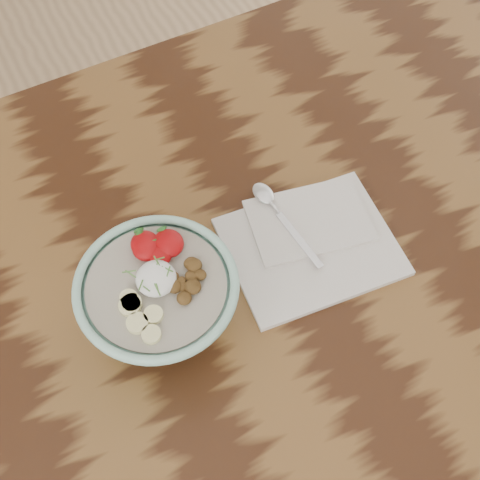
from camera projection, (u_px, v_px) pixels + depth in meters
The scene contains 4 objects.
table at pixel (274, 273), 103.12cm from camera, with size 160.00×90.00×75.00cm.
breakfast_bowl at pixel (160, 300), 82.85cm from camera, with size 19.96×19.96×13.05cm.
napkin at pixel (310, 241), 94.57cm from camera, with size 24.70×21.21×1.42cm.
spoon at pixel (272, 205), 96.38cm from camera, with size 3.29×16.62×0.87cm.
Camera 1 is at (-27.24, -41.41, 156.43)cm, focal length 50.00 mm.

